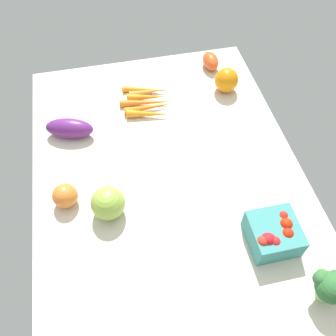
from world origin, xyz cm
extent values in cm
cube|color=beige|center=(0.00, 0.00, 1.00)|extent=(104.00, 76.00, 2.00)
ellipsoid|color=#D75321|center=(-42.44, 24.74, 4.60)|extent=(8.75, 5.58, 5.19)
cylinder|color=#9DC185|center=(41.84, 27.12, 3.83)|extent=(3.19, 3.19, 3.66)
sphere|color=#2F6934|center=(41.84, 27.12, 8.29)|extent=(7.01, 7.01, 7.01)
sphere|color=#366F2D|center=(39.35, 25.83, 9.44)|extent=(3.03, 3.03, 3.03)
sphere|color=#346737|center=(39.83, 25.17, 9.32)|extent=(3.28, 3.28, 3.28)
sphere|color=#36612F|center=(40.02, 29.26, 8.02)|extent=(3.57, 3.57, 3.57)
ellipsoid|color=#642574|center=(-20.15, -26.21, 5.05)|extent=(9.91, 15.67, 6.10)
sphere|color=orange|center=(4.02, -28.64, 5.34)|extent=(6.68, 6.68, 6.68)
cone|color=orange|center=(-22.65, -1.55, 3.38)|extent=(5.88, 14.07, 2.77)
cone|color=orange|center=(-25.64, -1.21, 3.25)|extent=(2.84, 15.02, 2.50)
cone|color=orange|center=(-28.09, -0.92, 3.16)|extent=(5.10, 18.05, 2.32)
cone|color=orange|center=(-30.43, -0.65, 3.32)|extent=(4.80, 13.32, 2.64)
cone|color=orange|center=(-32.82, -0.38, 3.28)|extent=(2.91, 12.13, 2.57)
cone|color=orange|center=(-34.23, -0.21, 3.07)|extent=(6.32, 16.37, 2.14)
ellipsoid|color=orange|center=(-29.78, 26.44, 6.12)|extent=(11.11, 11.11, 8.23)
cube|color=teal|center=(26.05, 20.78, 5.40)|extent=(11.74, 11.74, 6.81)
sphere|color=red|center=(28.24, 18.15, 8.02)|extent=(3.19, 3.19, 3.19)
sphere|color=red|center=(28.37, 17.75, 8.49)|extent=(3.26, 3.26, 3.26)
sphere|color=red|center=(27.91, 22.98, 8.09)|extent=(3.08, 3.08, 3.08)
sphere|color=red|center=(29.18, 19.23, 8.11)|extent=(2.80, 2.80, 2.80)
sphere|color=red|center=(28.56, 16.47, 8.43)|extent=(2.80, 2.80, 2.80)
sphere|color=red|center=(23.20, 23.83, 8.09)|extent=(2.58, 2.58, 2.58)
sphere|color=red|center=(25.53, 23.55, 8.42)|extent=(3.11, 3.11, 3.11)
sphere|color=#94B444|center=(9.36, -17.78, 6.45)|extent=(8.89, 8.89, 8.89)
camera|label=1|loc=(59.31, -12.88, 87.39)|focal=39.07mm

